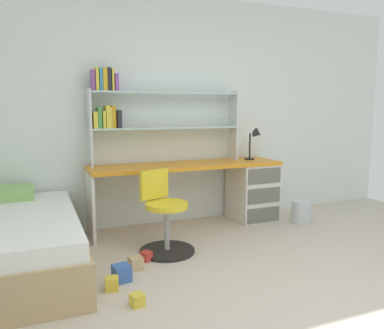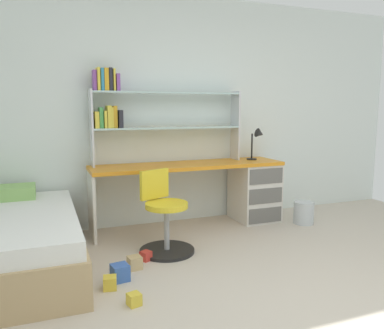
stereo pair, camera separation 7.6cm
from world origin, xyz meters
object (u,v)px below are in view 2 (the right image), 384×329
(bookshelf_hutch, at_px, (144,109))
(toy_block_natural_0, at_px, (135,263))
(bed_platform, at_px, (4,244))
(waste_bin, at_px, (304,213))
(swivel_chair, at_px, (165,221))
(toy_block_red_3, at_px, (146,256))
(toy_block_blue_1, at_px, (120,273))
(desk, at_px, (235,187))
(toy_block_yellow_5, at_px, (110,283))
(toy_block_yellow_4, at_px, (134,299))
(desk_lamp, at_px, (258,139))

(bookshelf_hutch, relative_size, toy_block_natural_0, 15.75)
(bed_platform, xyz_separation_m, waste_bin, (3.18, 0.25, -0.11))
(swivel_chair, relative_size, toy_block_red_3, 9.10)
(toy_block_red_3, bearing_deg, toy_block_blue_1, -132.19)
(toy_block_natural_0, height_order, toy_block_red_3, toy_block_natural_0)
(bookshelf_hutch, bearing_deg, toy_block_blue_1, -112.70)
(desk, bearing_deg, bookshelf_hutch, 171.56)
(toy_block_natural_0, bearing_deg, swivel_chair, 39.70)
(toy_block_red_3, distance_m, toy_block_yellow_5, 0.59)
(toy_block_blue_1, bearing_deg, toy_block_yellow_4, -87.83)
(bed_platform, height_order, toy_block_yellow_5, bed_platform)
(bed_platform, height_order, toy_block_red_3, bed_platform)
(desk, distance_m, toy_block_yellow_4, 2.25)
(swivel_chair, relative_size, toy_block_natural_0, 7.07)
(desk_lamp, distance_m, swivel_chair, 1.67)
(bookshelf_hutch, xyz_separation_m, bed_platform, (-1.39, -0.78, -1.10))
(toy_block_natural_0, relative_size, toy_block_red_3, 1.29)
(swivel_chair, bearing_deg, toy_block_yellow_4, -119.07)
(toy_block_natural_0, bearing_deg, desk, 33.26)
(toy_block_blue_1, xyz_separation_m, toy_block_yellow_4, (0.02, -0.43, -0.02))
(waste_bin, bearing_deg, toy_block_blue_1, -162.05)
(bookshelf_hutch, height_order, swivel_chair, bookshelf_hutch)
(toy_block_blue_1, bearing_deg, swivel_chair, 42.56)
(bookshelf_hutch, relative_size, toy_block_blue_1, 13.28)
(desk, bearing_deg, toy_block_blue_1, -144.94)
(toy_block_yellow_5, bearing_deg, toy_block_yellow_4, -69.24)
(swivel_chair, distance_m, toy_block_red_3, 0.38)
(desk_lamp, relative_size, toy_block_red_3, 4.52)
(desk_lamp, relative_size, toy_block_yellow_4, 4.47)
(desk_lamp, bearing_deg, waste_bin, -41.94)
(toy_block_yellow_4, distance_m, toy_block_yellow_5, 0.33)
(desk, xyz_separation_m, bed_platform, (-2.46, -0.62, -0.18))
(bed_platform, bearing_deg, swivel_chair, -1.20)
(desk, relative_size, bed_platform, 1.21)
(desk, xyz_separation_m, toy_block_blue_1, (-1.60, -1.12, -0.36))
(desk, distance_m, bed_platform, 2.54)
(bed_platform, bearing_deg, toy_block_yellow_5, -39.54)
(waste_bin, relative_size, toy_block_yellow_4, 3.06)
(toy_block_red_3, bearing_deg, toy_block_yellow_5, -131.42)
(toy_block_yellow_5, bearing_deg, bed_platform, 140.46)
(bookshelf_hutch, bearing_deg, desk_lamp, -6.39)
(desk_lamp, bearing_deg, swivel_chair, -154.72)
(desk, distance_m, desk_lamp, 0.64)
(bed_platform, relative_size, waste_bin, 6.92)
(swivel_chair, bearing_deg, toy_block_yellow_5, -135.95)
(desk_lamp, height_order, waste_bin, desk_lamp)
(toy_block_blue_1, distance_m, toy_block_red_3, 0.44)
(bookshelf_hutch, height_order, toy_block_natural_0, bookshelf_hutch)
(swivel_chair, bearing_deg, toy_block_blue_1, -137.44)
(toy_block_natural_0, bearing_deg, toy_block_yellow_4, -103.22)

